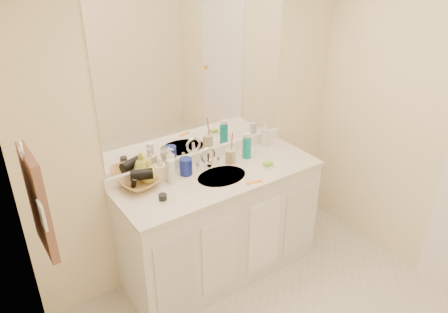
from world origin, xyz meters
The scene contains 25 objects.
wall_back centered at (0.00, 1.30, 1.20)m, with size 2.60×0.02×2.40m, color #FDEFC6.
vanity_cabinet centered at (0.00, 1.02, 0.42)m, with size 1.50×0.55×0.85m, color white.
countertop centered at (0.00, 1.02, 0.86)m, with size 1.52×0.57×0.03m, color silver.
backsplash centered at (0.00, 1.29, 0.92)m, with size 1.52×0.03×0.08m, color white.
sink_basin centered at (0.00, 1.00, 0.87)m, with size 0.37×0.37×0.02m, color beige.
faucet centered at (0.00, 1.18, 0.94)m, with size 0.02×0.02×0.11m, color silver.
mirror centered at (0.00, 1.29, 1.56)m, with size 1.48×0.01×1.20m, color white.
blue_mug centered at (-0.19, 1.17, 0.94)m, with size 0.09×0.09×0.12m, color navy.
tan_cup centered at (0.17, 1.13, 0.93)m, with size 0.08×0.08×0.11m, color tan.
toothbrush centered at (0.18, 1.13, 1.03)m, with size 0.01×0.01×0.21m, color #DB397E.
mouthwash_bottle centered at (0.32, 1.13, 0.96)m, with size 0.07×0.07×0.16m, color #0B8385.
clear_pump_bottle centered at (0.56, 1.21, 0.95)m, with size 0.06×0.06×0.15m, color silver.
soap_dish centered at (0.36, 0.93, 0.89)m, with size 0.09×0.07×0.01m, color silver.
green_soap centered at (0.36, 0.93, 0.90)m, with size 0.06×0.05×0.02m, color #77C02E.
orange_comb centered at (0.14, 0.80, 0.88)m, with size 0.12×0.02×0.00m, color orange.
dark_jar centered at (-0.49, 0.97, 0.90)m, with size 0.05×0.05×0.04m, color black.
extra_white_bottle centered at (-0.33, 1.13, 0.97)m, with size 0.06×0.06×0.18m, color silver.
soap_bottle_white centered at (-0.28, 1.25, 0.98)m, with size 0.08×0.08×0.20m, color white.
soap_bottle_cream centered at (-0.38, 1.20, 0.97)m, with size 0.08×0.08×0.17m, color #F4E3C7.
soap_bottle_yellow centered at (-0.45, 1.23, 0.97)m, with size 0.13×0.13×0.17m, color #D1D552.
wicker_basket centered at (-0.54, 1.20, 0.91)m, with size 0.25×0.25×0.06m, color #AA7F44.
hair_dryer centered at (-0.52, 1.20, 0.97)m, with size 0.08×0.08×0.15m, color black.
towel_ring centered at (-1.27, 0.77, 1.55)m, with size 0.11×0.11×0.01m, color silver.
hand_towel centered at (-1.25, 0.77, 1.25)m, with size 0.04×0.32×0.55m, color brown.
switch_plate centered at (-1.27, 0.57, 1.30)m, with size 0.01×0.09×0.13m, color silver.
Camera 1 is at (-1.52, -1.22, 2.44)m, focal length 35.00 mm.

